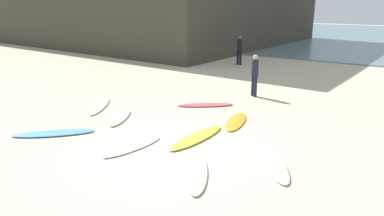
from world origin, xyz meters
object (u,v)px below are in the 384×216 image
Objects in this scene: surfboard_4 at (54,133)px; surfboard_2 at (236,121)px; surfboard_5 at (100,105)px; surfboard_6 at (272,161)px; beachgoer_mid at (239,49)px; surfboard_0 at (197,171)px; surfboard_3 at (120,117)px; surfboard_1 at (197,137)px; surfboard_8 at (133,146)px; beachgoer_near at (255,73)px; surfboard_7 at (205,105)px.

surfboard_2 is at bearing -89.99° from surfboard_4.
surfboard_6 is at bearing -42.31° from surfboard_5.
surfboard_6 is at bearing -52.49° from beachgoer_mid.
surfboard_3 is (-4.36, 1.93, 0.00)m from surfboard_0.
beachgoer_mid is (-7.18, 12.22, 0.95)m from surfboard_6.
surfboard_1 is 1.93m from surfboard_2.
surfboard_8 is 6.95m from beachgoer_near.
beachgoer_mid is (-5.03, 10.03, 0.96)m from surfboard_2.
beachgoer_near is (0.34, 6.88, 0.93)m from surfboard_8.
surfboard_0 is 0.93× the size of surfboard_1.
surfboard_6 is at bearing -160.60° from surfboard_0.
beachgoer_near reaches higher than surfboard_3.
surfboard_6 is at bearing -168.27° from surfboard_7.
surfboard_3 is at bearing -56.09° from surfboard_0.
surfboard_4 reaches higher than surfboard_8.
surfboard_0 reaches higher than surfboard_4.
beachgoer_near is at bearing -107.27° from surfboard_0.
surfboard_2 is 5.62m from surfboard_4.
beachgoer_mid is (-1.08, 14.02, 0.96)m from surfboard_4.
surfboard_7 is 2.67m from beachgoer_near.
surfboard_5 is 3.95m from surfboard_7.
surfboard_2 is 0.85× the size of surfboard_4.
surfboard_8 is at bearing -65.14° from surfboard_5.
surfboard_3 reaches higher than surfboard_0.
surfboard_2 is 3.86m from surfboard_3.
beachgoer_mid is at bearing -40.94° from surfboard_4.
surfboard_1 and surfboard_3 have the same top height.
surfboard_1 reaches higher than surfboard_2.
surfboard_8 is 14.00m from beachgoer_mid.
surfboard_0 reaches higher than surfboard_2.
surfboard_2 is 1.03× the size of surfboard_3.
surfboard_5 is (-1.67, 0.62, -0.00)m from surfboard_3.
beachgoer_mid reaches higher than surfboard_7.
beachgoer_near is 0.97× the size of beachgoer_mid.
surfboard_0 is at bearing -55.02° from surfboard_1.
surfboard_4 is 1.35× the size of beachgoer_near.
surfboard_2 is at bearing 84.32° from surfboard_1.
surfboard_2 is 0.79× the size of surfboard_5.
surfboard_5 is 1.01× the size of surfboard_6.
beachgoer_near is (-1.91, 7.17, 0.92)m from surfboard_0.
surfboard_4 is 5.51m from surfboard_7.
surfboard_5 is 7.32m from surfboard_6.
surfboard_7 is at bearing -67.64° from surfboard_4.
surfboard_7 is at bearing 0.81° from surfboard_5.
surfboard_3 is 0.98× the size of surfboard_8.
surfboard_5 is (-6.03, 2.56, -0.00)m from surfboard_0.
surfboard_0 is at bearing -59.47° from beachgoer_mid.
surfboard_1 is 1.26× the size of surfboard_3.
surfboard_1 is 3.42m from surfboard_7.
surfboard_0 is at bearing 171.24° from surfboard_7.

